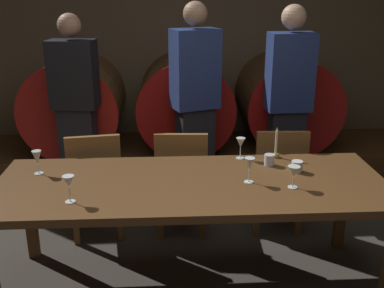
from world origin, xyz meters
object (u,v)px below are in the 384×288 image
Objects in this scene: wine_glass_center at (250,165)px; wine_glass_far_right at (294,172)px; guest_center at (195,107)px; wine_barrel_left at (76,103)px; candle_center at (276,149)px; wine_glass_right at (241,143)px; wine_barrel_center at (184,102)px; cup_left at (269,160)px; chair_right at (278,174)px; wine_barrel_right at (285,100)px; wine_glass_far_left at (37,158)px; chair_center at (182,177)px; guest_right at (288,107)px; chair_left at (95,180)px; guest_left at (77,114)px; cup_right at (297,166)px; dining_table at (191,191)px; wine_glass_left at (69,183)px.

wine_glass_center reaches higher than wine_glass_far_right.
wine_barrel_left is at bearing -48.61° from guest_center.
candle_center is 1.49× the size of wine_glass_right.
wine_barrel_center is 11.98× the size of cup_left.
wine_glass_center is at bearing -91.38° from wine_glass_right.
wine_glass_far_right is (0.25, -0.09, -0.02)m from wine_glass_center.
guest_center reaches higher than wine_glass_center.
chair_right is 0.49× the size of guest_center.
wine_glass_right is at bearing -76.50° from wine_barrel_center.
wine_glass_far_left is at bearing -141.45° from wine_barrel_right.
guest_right is at bearing -148.58° from chair_center.
cup_left is (0.18, -0.14, -0.07)m from wine_glass_right.
wine_barrel_right is 1.19m from chair_right.
chair_right is 0.91m from wine_glass_far_right.
chair_left is 1.18m from wine_glass_right.
guest_left is 12.29× the size of wine_glass_far_right.
cup_right is at bearing -74.03° from candle_center.
chair_center is at bearing -48.19° from wine_barrel_left.
wine_glass_center is 0.42m from wine_glass_right.
dining_table is 0.72m from chair_center.
chair_right is 0.91m from guest_center.
chair_center is at bearing 54.86° from guest_center.
chair_left is 0.67m from chair_center.
cup_right is (1.42, -0.55, 0.30)m from chair_left.
wine_glass_left is (0.01, -0.92, 0.39)m from chair_left.
wine_glass_far_right is at bearing 92.23° from guest_center.
cup_right is (0.61, -1.05, -0.14)m from guest_center.
guest_center is 0.95m from candle_center.
candle_center is 0.29m from cup_right.
guest_left is 1.03m from wine_glass_far_left.
wine_barrel_left is 1.05× the size of chair_right.
guest_left reaches higher than wine_glass_left.
chair_right is 5.75× the size of wine_glass_right.
wine_glass_center is (-0.55, -1.23, -0.04)m from guest_right.
chair_center is at bearing 25.55° from guest_right.
wine_barrel_right is (2.08, 0.00, 0.00)m from wine_barrel_left.
wine_glass_left is at bearing -160.71° from dining_table.
wine_barrel_center is 0.64m from guest_center.
cup_right is at bearing 150.25° from chair_left.
wine_glass_right is at bearing 115.42° from wine_glass_far_right.
dining_table is at bearing -90.93° from wine_barrel_center.
wine_glass_left reaches higher than wine_glass_right.
wine_glass_left reaches higher than chair_left.
guest_right is (-0.14, -0.60, 0.09)m from wine_barrel_right.
wine_barrel_left is 2.11m from chair_right.
wine_glass_far_right is (0.61, -0.12, 0.17)m from dining_table.
chair_left is 1.00× the size of chair_center.
guest_left is at bearing 85.96° from wine_glass_far_left.
wine_glass_far_left is (-0.95, -0.51, 0.37)m from chair_center.
wine_barrel_center is 1.46m from wine_glass_right.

